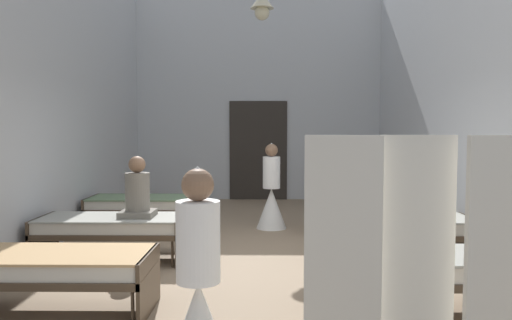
{
  "coord_description": "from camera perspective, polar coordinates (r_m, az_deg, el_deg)",
  "views": [
    {
      "loc": [
        0.09,
        -6.44,
        1.73
      ],
      "look_at": [
        0.0,
        1.03,
        1.26
      ],
      "focal_mm": 34.75,
      "sensor_mm": 36.0,
      "label": 1
    }
  ],
  "objects": [
    {
      "name": "privacy_screen",
      "position": [
        2.95,
        18.14,
        -13.99
      ],
      "size": [
        1.25,
        0.16,
        1.7
      ],
      "rotation": [
        0.0,
        0.0,
        0.02
      ],
      "color": "silver",
      "rests_on": "ground"
    },
    {
      "name": "room_shell",
      "position": [
        7.75,
        0.03,
        9.01
      ],
      "size": [
        6.3,
        11.47,
        4.9
      ],
      "color": "silver",
      "rests_on": "ground"
    },
    {
      "name": "ground_plane",
      "position": [
        6.69,
        -0.11,
        -11.83
      ],
      "size": [
        6.5,
        11.87,
        0.1
      ],
      "primitive_type": "cube",
      "color": "#8C755B"
    },
    {
      "name": "bed_left_row_0",
      "position": [
        5.13,
        -22.63,
        -11.28
      ],
      "size": [
        1.9,
        0.84,
        0.57
      ],
      "color": "#473828",
      "rests_on": "ground"
    },
    {
      "name": "bed_left_row_2",
      "position": [
        8.68,
        -12.63,
        -5.03
      ],
      "size": [
        1.9,
        0.84,
        0.57
      ],
      "color": "#473828",
      "rests_on": "ground"
    },
    {
      "name": "bed_left_row_1",
      "position": [
        6.87,
        -16.3,
        -7.38
      ],
      "size": [
        1.9,
        0.84,
        0.57
      ],
      "color": "#473828",
      "rests_on": "ground"
    },
    {
      "name": "bed_right_row_1",
      "position": [
        6.82,
        16.21,
        -7.46
      ],
      "size": [
        1.9,
        0.84,
        0.57
      ],
      "color": "#473828",
      "rests_on": "ground"
    },
    {
      "name": "patient_seated_primary",
      "position": [
        6.71,
        -13.49,
        -3.87
      ],
      "size": [
        0.44,
        0.44,
        0.8
      ],
      "color": "slate",
      "rests_on": "bed_left_row_1"
    },
    {
      "name": "nurse_mid_aisle",
      "position": [
        3.52,
        -6.63,
        -16.4
      ],
      "size": [
        0.52,
        0.52,
        1.49
      ],
      "rotation": [
        0.0,
        0.0,
        0.33
      ],
      "color": "white",
      "rests_on": "ground"
    },
    {
      "name": "nurse_near_aisle",
      "position": [
        8.61,
        1.79,
        -4.4
      ],
      "size": [
        0.52,
        0.52,
        1.49
      ],
      "rotation": [
        0.0,
        0.0,
        2.33
      ],
      "color": "white",
      "rests_on": "ground"
    },
    {
      "name": "bed_right_row_2",
      "position": [
        8.64,
        12.83,
        -5.08
      ],
      "size": [
        1.9,
        0.84,
        0.57
      ],
      "color": "#473828",
      "rests_on": "ground"
    },
    {
      "name": "bed_right_row_0",
      "position": [
        5.06,
        22.08,
        -11.47
      ],
      "size": [
        1.9,
        0.84,
        0.57
      ],
      "color": "#473828",
      "rests_on": "ground"
    }
  ]
}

